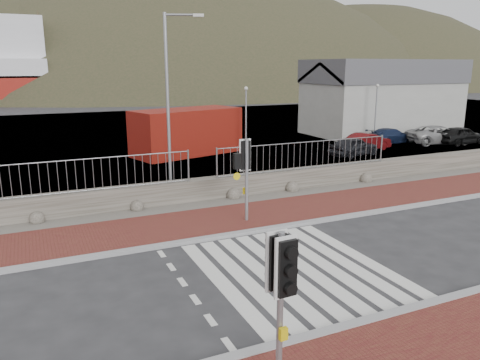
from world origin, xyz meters
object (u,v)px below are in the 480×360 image
shipping_container (187,132)px  car_d (439,135)px  car_c (390,136)px  car_e (461,135)px  traffic_signal_far (246,163)px  streetlight (171,98)px  traffic_signal_near (281,277)px  car_a (353,146)px  car_b (367,142)px

shipping_container → car_d: 17.68m
car_c → car_e: (4.15, -2.33, 0.10)m
traffic_signal_far → shipping_container: (2.24, 13.35, -0.75)m
streetlight → car_e: (22.08, 4.95, -3.47)m
traffic_signal_far → car_e: bearing=-155.8°
streetlight → shipping_container: bearing=90.8°
car_c → shipping_container: bearing=74.3°
streetlight → car_c: bearing=44.1°
traffic_signal_near → traffic_signal_far: 8.60m
car_a → car_c: size_ratio=0.92×
car_b → shipping_container: bearing=61.6°
streetlight → car_e: streetlight is taller
car_b → car_d: car_d is taller
streetlight → car_a: (12.62, 4.56, -3.52)m
traffic_signal_near → car_d: traffic_signal_near is taller
car_a → car_c: car_a is taller
car_c → car_d: bearing=-124.9°
car_e → traffic_signal_far: bearing=112.1°
traffic_signal_far → car_c: traffic_signal_far is taller
traffic_signal_far → shipping_container: traffic_signal_far is taller
traffic_signal_near → shipping_container: bearing=73.1°
car_b → car_e: car_e is taller
car_a → car_d: car_d is taller
streetlight → car_d: size_ratio=1.60×
traffic_signal_far → shipping_container: size_ratio=0.44×
traffic_signal_near → streetlight: bearing=79.0°
traffic_signal_near → car_a: (14.35, 16.55, -1.42)m
traffic_signal_far → car_d: traffic_signal_far is taller
car_c → car_e: bearing=-126.8°
traffic_signal_far → car_a: size_ratio=0.86×
shipping_container → car_a: (8.98, -4.81, -0.80)m
streetlight → car_b: size_ratio=2.12×
car_c → car_d: 3.37m
shipping_container → car_a: size_ratio=1.93×
streetlight → car_c: size_ratio=1.96×
traffic_signal_far → car_c: bearing=-144.9°
shipping_container → car_e: bearing=-29.9°
streetlight → car_b: bearing=43.4°
car_a → car_b: 2.30m
traffic_signal_near → traffic_signal_far: bearing=65.9°
traffic_signal_far → car_e: size_ratio=0.78×
car_b → car_c: 3.68m
traffic_signal_far → car_b: bearing=-142.9°
traffic_signal_near → streetlight: (1.73, 11.99, 2.10)m
car_b → car_e: bearing=-105.9°
streetlight → car_d: 21.97m
traffic_signal_near → car_b: traffic_signal_near is taller
streetlight → car_a: 13.87m
traffic_signal_near → streetlight: streetlight is taller
shipping_container → car_b: bearing=-34.8°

